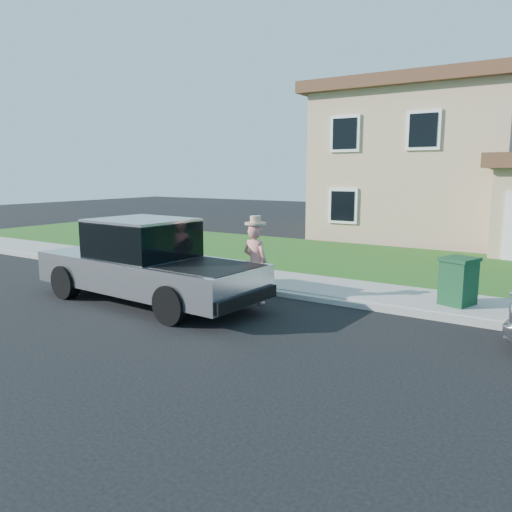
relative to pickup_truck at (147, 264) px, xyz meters
The scene contains 8 objects.
ground 2.35m from the pickup_truck, 19.24° to the right, with size 80.00×80.00×0.00m, color black.
curb 3.85m from the pickup_truck, 35.61° to the left, with size 40.00×0.20×0.12m, color gray.
sidewalk 4.56m from the pickup_truck, 47.11° to the left, with size 40.00×2.00×0.15m, color gray.
lawn 8.40m from the pickup_truck, 68.60° to the left, with size 40.00×7.00×0.10m, color #134416.
house 16.18m from the pickup_truck, 77.88° to the left, with size 14.00×11.30×6.85m.
pickup_truck is the anchor object (origin of this frame).
woman 2.53m from the pickup_truck, 31.07° to the left, with size 0.72×0.52×2.02m.
trash_bin 6.98m from the pickup_truck, 26.38° to the left, with size 0.83×0.89×1.04m.
Camera 1 is at (6.26, -7.44, 2.98)m, focal length 35.00 mm.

